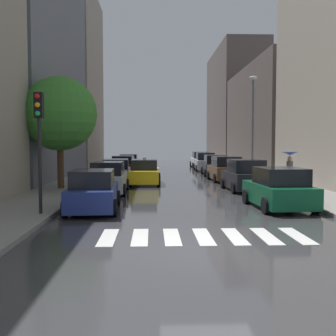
% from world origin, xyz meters
% --- Properties ---
extents(ground_plane, '(28.00, 72.00, 0.04)m').
position_xyz_m(ground_plane, '(0.00, 24.00, -0.02)').
color(ground_plane, '#363638').
extents(sidewalk_left, '(3.00, 72.00, 0.15)m').
position_xyz_m(sidewalk_left, '(-6.50, 24.00, 0.07)').
color(sidewalk_left, gray).
rests_on(sidewalk_left, ground).
extents(sidewalk_right, '(3.00, 72.00, 0.15)m').
position_xyz_m(sidewalk_right, '(6.50, 24.00, 0.07)').
color(sidewalk_right, gray).
rests_on(sidewalk_right, ground).
extents(crosswalk_stripes, '(5.85, 2.20, 0.01)m').
position_xyz_m(crosswalk_stripes, '(0.00, 1.42, 0.01)').
color(crosswalk_stripes, silver).
rests_on(crosswalk_stripes, ground).
extents(building_left_mid, '(6.00, 18.41, 17.41)m').
position_xyz_m(building_left_mid, '(-11.00, 22.10, 8.71)').
color(building_left_mid, slate).
rests_on(building_left_mid, ground).
extents(building_left_far, '(6.00, 14.26, 20.21)m').
position_xyz_m(building_left_far, '(-11.00, 39.49, 10.10)').
color(building_left_far, '#9E9384').
rests_on(building_left_far, ground).
extents(building_right_mid, '(6.00, 19.60, 10.44)m').
position_xyz_m(building_right_mid, '(11.00, 32.12, 5.22)').
color(building_right_mid, '#564C47').
rests_on(building_right_mid, ground).
extents(building_right_far, '(6.00, 18.83, 16.48)m').
position_xyz_m(building_right_far, '(11.00, 52.08, 8.24)').
color(building_right_far, '#564C47').
rests_on(building_right_far, ground).
extents(parked_car_left_nearest, '(2.11, 4.32, 1.62)m').
position_xyz_m(parked_car_left_nearest, '(-3.77, 6.11, 0.76)').
color(parked_car_left_nearest, navy).
rests_on(parked_car_left_nearest, ground).
extents(parked_car_left_second, '(2.02, 4.38, 1.69)m').
position_xyz_m(parked_car_left_second, '(-3.79, 12.00, 0.79)').
color(parked_car_left_second, '#B2B7BF').
rests_on(parked_car_left_second, ground).
extents(parked_car_left_third, '(2.20, 4.51, 1.61)m').
position_xyz_m(parked_car_left_third, '(-3.90, 18.11, 0.75)').
color(parked_car_left_third, '#B2B7BF').
rests_on(parked_car_left_third, ground).
extents(parked_car_left_fourth, '(2.20, 4.13, 1.64)m').
position_xyz_m(parked_car_left_fourth, '(-3.85, 24.73, 0.77)').
color(parked_car_left_fourth, maroon).
rests_on(parked_car_left_fourth, ground).
extents(parked_car_left_fifth, '(2.11, 4.25, 1.60)m').
position_xyz_m(parked_car_left_fifth, '(-3.75, 31.19, 0.75)').
color(parked_car_left_fifth, brown).
rests_on(parked_car_left_fifth, ground).
extents(parked_car_right_nearest, '(2.29, 4.18, 1.68)m').
position_xyz_m(parked_car_right_nearest, '(3.72, 6.45, 0.78)').
color(parked_car_right_nearest, '#0C4C2D').
rests_on(parked_car_right_nearest, ground).
extents(parked_car_right_second, '(2.26, 4.13, 1.77)m').
position_xyz_m(parked_car_right_second, '(3.76, 12.81, 0.82)').
color(parked_car_right_second, black).
rests_on(parked_car_right_second, ground).
extents(parked_car_right_third, '(2.27, 4.20, 1.76)m').
position_xyz_m(parked_car_right_third, '(3.74, 18.92, 0.82)').
color(parked_car_right_third, brown).
rests_on(parked_car_right_third, ground).
extents(parked_car_right_fourth, '(2.16, 4.76, 1.71)m').
position_xyz_m(parked_car_right_fourth, '(3.78, 24.26, 0.80)').
color(parked_car_right_fourth, black).
rests_on(parked_car_right_fourth, ground).
extents(parked_car_right_fifth, '(2.16, 4.47, 1.77)m').
position_xyz_m(parked_car_right_fifth, '(3.76, 30.47, 0.82)').
color(parked_car_right_fifth, '#B2B7BF').
rests_on(parked_car_right_fifth, ground).
extents(parked_car_right_sixth, '(2.12, 4.64, 1.76)m').
position_xyz_m(parked_car_right_sixth, '(3.93, 35.70, 0.82)').
color(parked_car_right_sixth, silver).
rests_on(parked_car_right_sixth, ground).
extents(taxi_midroad, '(2.13, 4.42, 1.81)m').
position_xyz_m(taxi_midroad, '(-1.94, 16.81, 0.76)').
color(taxi_midroad, yellow).
rests_on(taxi_midroad, ground).
extents(pedestrian_by_kerb, '(0.95, 0.95, 2.04)m').
position_xyz_m(pedestrian_by_kerb, '(6.41, 13.20, 1.60)').
color(pedestrian_by_kerb, gray).
rests_on(pedestrian_by_kerb, sidewalk_right).
extents(street_tree_left, '(4.13, 4.13, 6.23)m').
position_xyz_m(street_tree_left, '(-6.59, 13.24, 4.30)').
color(street_tree_left, '#513823').
rests_on(street_tree_left, sidewalk_left).
extents(traffic_light_left_corner, '(0.30, 0.42, 4.30)m').
position_xyz_m(traffic_light_left_corner, '(-5.45, 4.68, 3.29)').
color(traffic_light_left_corner, black).
rests_on(traffic_light_left_corner, sidewalk_left).
extents(lamp_post_right, '(0.60, 0.28, 7.16)m').
position_xyz_m(lamp_post_right, '(5.55, 18.49, 4.27)').
color(lamp_post_right, '#595B60').
rests_on(lamp_post_right, sidewalk_right).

